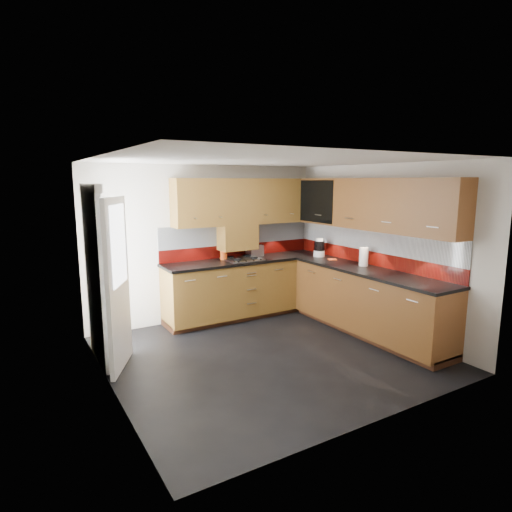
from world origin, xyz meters
TOP-DOWN VIEW (x-y plane):
  - room at (0.00, 0.00)m, footprint 4.00×3.80m
  - base_cabinets at (1.07, 0.72)m, footprint 2.70×3.20m
  - countertop at (1.05, 0.70)m, footprint 2.72×3.22m
  - backsplash at (1.28, 0.93)m, footprint 2.70×3.20m
  - upper_cabinets at (1.23, 0.78)m, footprint 2.50×3.20m
  - extractor_hood at (0.45, 1.64)m, footprint 0.60×0.33m
  - glass_cabinet at (1.71, 1.07)m, footprint 0.32×0.80m
  - back_door at (-1.78, 0.75)m, footprint 0.42×1.19m
  - gas_hob at (0.45, 1.47)m, footprint 0.56×0.50m
  - utensil_pot at (0.19, 1.62)m, footprint 0.11×0.11m
  - toaster at (0.77, 1.64)m, footprint 0.27×0.18m
  - food_processor at (1.66, 1.08)m, footprint 0.18×0.18m
  - paper_towel at (1.72, 0.13)m, footprint 0.13×0.13m
  - orange_cloth at (1.65, 0.74)m, footprint 0.16×0.15m

SIDE VIEW (x-z plane):
  - base_cabinets at x=1.07m, z-range -0.04..0.91m
  - countertop at x=1.05m, z-range 0.90..0.94m
  - orange_cloth at x=1.65m, z-range 0.94..0.95m
  - gas_hob at x=0.45m, z-range 0.93..0.98m
  - toaster at x=0.77m, z-range 0.94..1.13m
  - utensil_pot at x=0.19m, z-range 0.84..1.23m
  - back_door at x=-1.78m, z-range 0.01..2.05m
  - food_processor at x=1.66m, z-range 0.93..1.22m
  - paper_towel at x=1.72m, z-range 0.94..1.21m
  - backsplash at x=1.28m, z-range 0.94..1.48m
  - extractor_hood at x=0.45m, z-range 1.08..1.48m
  - room at x=0.00m, z-range 0.18..2.82m
  - upper_cabinets at x=1.23m, z-range 1.48..2.20m
  - glass_cabinet at x=1.71m, z-range 1.54..2.20m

